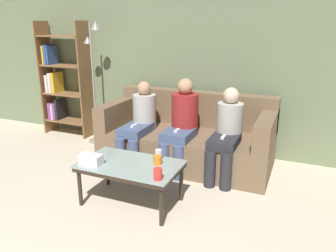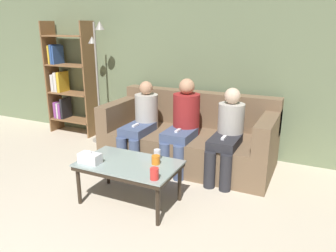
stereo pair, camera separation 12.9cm
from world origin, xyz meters
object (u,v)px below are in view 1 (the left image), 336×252
cup_far_center (158,160)px  tissue_box (91,159)px  coffee_table (131,167)px  bookshelf (61,82)px  standing_lamp (94,70)px  seated_person_left_end (140,121)px  couch (188,138)px  cup_near_right (159,155)px  seated_person_mid_left (182,122)px  cup_near_left (158,174)px  seated_person_mid_right (227,132)px

cup_far_center → tissue_box: bearing=-157.0°
coffee_table → bookshelf: bookshelf is taller
standing_lamp → seated_person_left_end: (0.97, -0.43, -0.55)m
couch → cup_near_right: couch is taller
coffee_table → seated_person_mid_left: (0.15, 1.01, 0.21)m
bookshelf → seated_person_left_end: (1.73, -0.57, -0.30)m
cup_far_center → seated_person_mid_left: seated_person_mid_left is taller
seated_person_mid_left → seated_person_left_end: bearing=-176.3°
cup_near_left → seated_person_mid_right: bearing=75.0°
coffee_table → seated_person_mid_right: 1.23m
tissue_box → cup_near_left: bearing=-3.5°
cup_near_left → tissue_box: bearing=176.5°
bookshelf → seated_person_left_end: bearing=-18.4°
seated_person_left_end → seated_person_mid_right: bearing=0.5°
tissue_box → seated_person_mid_left: seated_person_mid_left is taller
bookshelf → seated_person_mid_left: bookshelf is taller
standing_lamp → coffee_table: bearing=-45.5°
couch → cup_near_left: couch is taller
couch → coffee_table: couch is taller
couch → seated_person_mid_left: size_ratio=1.92×
coffee_table → couch: bearing=82.9°
couch → standing_lamp: bearing=173.3°
coffee_table → standing_lamp: standing_lamp is taller
coffee_table → standing_lamp: bearing=134.5°
cup_far_center → seated_person_mid_left: size_ratio=0.08×
coffee_table → cup_near_right: (0.21, 0.20, 0.10)m
standing_lamp → couch: bearing=-6.7°
tissue_box → standing_lamp: bearing=123.4°
seated_person_mid_right → cup_far_center: bearing=-117.3°
seated_person_left_end → standing_lamp: bearing=156.0°
coffee_table → seated_person_left_end: (-0.41, 0.97, 0.16)m
seated_person_left_end → seated_person_mid_left: 0.57m
seated_person_mid_right → bookshelf: bearing=168.8°
cup_near_right → standing_lamp: bearing=142.9°
seated_person_mid_right → standing_lamp: bearing=168.6°
couch → cup_near_right: (0.06, -1.03, 0.17)m
cup_near_left → cup_far_center: (-0.14, 0.30, -0.01)m
coffee_table → cup_near_right: size_ratio=9.45×
couch → tissue_box: bearing=-109.6°
cup_near_right → tissue_box: tissue_box is taller
coffee_table → seated_person_mid_left: seated_person_mid_left is taller
cup_far_center → cup_near_right: bearing=110.4°
seated_person_left_end → seated_person_mid_right: 1.13m
coffee_table → cup_far_center: (0.25, 0.09, 0.09)m
couch → seated_person_mid_left: seated_person_mid_left is taller
coffee_table → cup_far_center: size_ratio=11.38×
couch → cup_near_right: 1.04m
cup_near_left → bookshelf: bearing=145.2°
seated_person_mid_left → seated_person_mid_right: 0.57m
tissue_box → couch: bearing=70.4°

